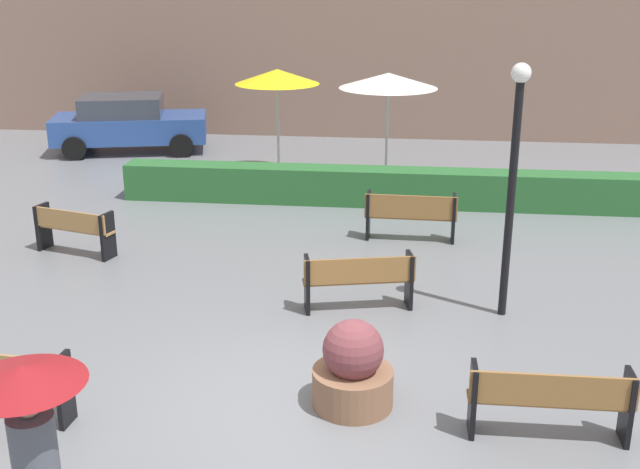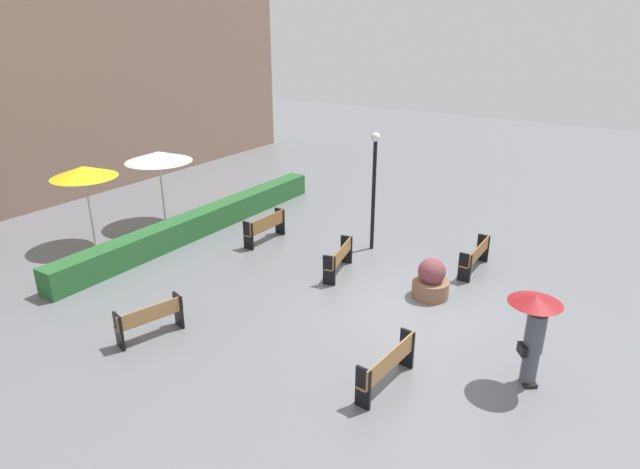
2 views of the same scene
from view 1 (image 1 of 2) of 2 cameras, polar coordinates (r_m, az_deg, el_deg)
ground_plane at (r=9.84m, az=-2.71°, el=-11.78°), size 60.00×60.00×0.00m
bench_near_right at (r=9.20m, az=16.31°, el=-11.30°), size 1.80×0.38×0.85m
bench_back_row at (r=15.08m, az=6.56°, el=1.51°), size 1.75×0.42×0.92m
bench_far_left at (r=14.96m, az=-17.39°, el=0.48°), size 1.60×0.78×0.86m
bench_mid_center at (r=11.98m, az=2.83°, el=-3.16°), size 1.72×0.72×0.88m
pedestrian_with_umbrella at (r=7.08m, az=-20.09°, el=-13.85°), size 1.03×1.03×2.00m
planter_pot at (r=9.50m, az=2.39°, el=-9.75°), size 0.97×0.97×1.10m
lamp_post at (r=11.60m, az=13.81°, el=4.88°), size 0.28×0.28×3.76m
patio_umbrella_yellow at (r=19.38m, az=-3.12°, el=11.31°), size 2.05×2.05×2.64m
patio_umbrella_white at (r=18.76m, az=4.95°, el=11.01°), size 2.31×2.31×2.64m
hedge_strip at (r=17.38m, az=4.58°, el=3.45°), size 11.53×0.70×0.80m
parked_car at (r=22.96m, az=-13.68°, el=7.85°), size 4.49×2.73×1.57m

